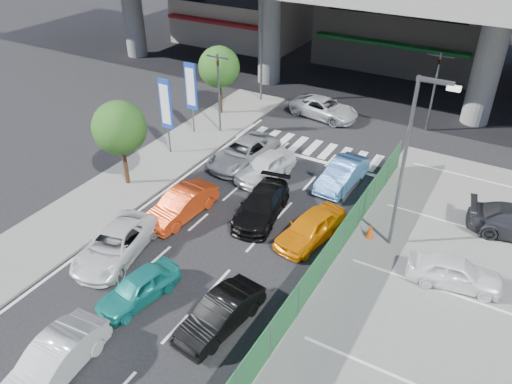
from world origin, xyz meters
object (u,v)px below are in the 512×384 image
Objects in this scene: kei_truck_front_right at (342,174)px; parked_sedan_white at (455,272)px; hatch_black_mid_right at (220,314)px; taxi_teal_mid at (138,288)px; signboard_near at (166,106)px; traffic_light_left at (218,74)px; taxi_orange_left at (181,205)px; traffic_cone at (370,230)px; sedan_black_mid at (262,205)px; tree_far at (219,67)px; street_lamp_right at (410,153)px; sedan_white_mid_left at (115,244)px; sedan_white_front_mid at (266,166)px; signboard_far at (191,89)px; crossing_wagon_silver at (324,108)px; wagon_silver_front_left at (243,153)px; street_lamp_left at (264,37)px; taxi_orange_right at (311,228)px; tree_near at (119,128)px; hatch_white_back_mid at (53,361)px; traffic_light_right at (437,73)px.

parked_sedan_white is at bearing -32.27° from kei_truck_front_right.
hatch_black_mid_right is at bearing -86.46° from kei_truck_front_right.
hatch_black_mid_right is at bearing 16.66° from taxi_teal_mid.
traffic_light_left is at bearing 75.98° from signboard_near.
taxi_orange_left is 5.54× the size of traffic_cone.
tree_far is at bearing 122.62° from sedan_black_mid.
sedan_black_mid is (-6.32, -1.04, -4.11)m from street_lamp_right.
sedan_white_mid_left is at bearing -66.00° from signboard_near.
signboard_near is 17.75m from parked_sedan_white.
parked_sedan_white is (10.89, -3.79, 0.01)m from sedan_white_front_mid.
tree_far reaches higher than signboard_far.
parked_sedan_white is at bearing -130.06° from crossing_wagon_silver.
wagon_silver_front_left is at bearing -39.11° from traffic_light_left.
traffic_cone is at bearing 24.35° from sedan_white_mid_left.
street_lamp_left is at bearing 135.82° from traffic_cone.
taxi_orange_right is 0.97× the size of kei_truck_front_right.
tree_near is 1.01× the size of sedan_white_mid_left.
traffic_light_left is 12.86m from taxi_orange_right.
street_lamp_right is 6.84m from kei_truck_front_right.
tree_far is 1.15× the size of taxi_orange_left.
sedan_black_mid is (8.65, -9.54, -2.72)m from tree_far.
hatch_white_back_mid is 15.91m from wagon_silver_front_left.
hatch_black_mid_right is 8.54m from traffic_cone.
taxi_teal_mid is 12.78m from parked_sedan_white.
hatch_white_back_mid reaches higher than hatch_black_mid_right.
sedan_white_mid_left is at bearing -93.55° from sedan_white_front_mid.
tree_near is at bearing -133.46° from sedan_white_front_mid.
tree_near reaches higher than signboard_near.
hatch_white_back_mid is 16.78m from kei_truck_front_right.
signboard_near is at bearing 143.48° from hatch_black_mid_right.
street_lamp_left is 14.08m from tree_near.
taxi_teal_mid is at bearing -165.42° from hatch_black_mid_right.
wagon_silver_front_left is (-9.91, 3.18, -4.08)m from street_lamp_right.
traffic_light_left is 13.63m from traffic_light_right.
taxi_orange_left is 0.86× the size of crossing_wagon_silver.
wagon_silver_front_left is at bearing 156.27° from taxi_orange_right.
hatch_black_mid_right reaches higher than traffic_cone.
tree_far reaches higher than taxi_orange_right.
sedan_white_mid_left is at bearing -116.71° from kei_truck_front_right.
hatch_black_mid_right is at bearing -158.96° from crossing_wagon_silver.
traffic_light_left is at bearing 147.13° from crossing_wagon_silver.
sedan_white_front_mid is at bearing -168.57° from crossing_wagon_silver.
street_lamp_right reaches higher than traffic_cone.
taxi_teal_mid is 20.01m from crossing_wagon_silver.
sedan_white_mid_left is 1.18× the size of taxi_orange_right.
signboard_near is at bearing -158.09° from wagon_silver_front_left.
tree_near is 1.05× the size of sedan_black_mid.
street_lamp_right is 1.67× the size of tree_near.
hatch_black_mid_right is 20.04m from crossing_wagon_silver.
street_lamp_left reaches higher than sedan_black_mid.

